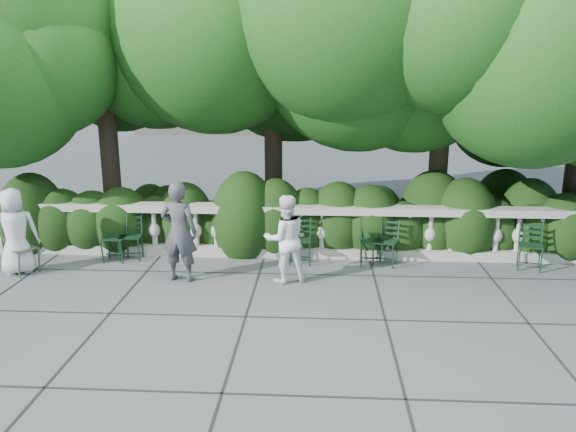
# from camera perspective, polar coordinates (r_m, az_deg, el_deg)

# --- Properties ---
(ground) EXTENTS (90.00, 90.00, 0.00)m
(ground) POSITION_cam_1_polar(r_m,az_deg,el_deg) (9.10, -0.37, -7.68)
(ground) COLOR #4E5156
(ground) RESTS_ON ground
(balustrade) EXTENTS (12.00, 0.44, 1.00)m
(balustrade) POSITION_cam_1_polar(r_m,az_deg,el_deg) (10.65, 0.25, -1.61)
(balustrade) COLOR #9E998E
(balustrade) RESTS_ON ground
(shrub_hedge) EXTENTS (15.00, 2.60, 1.70)m
(shrub_hedge) POSITION_cam_1_polar(r_m,az_deg,el_deg) (11.93, 0.56, -2.28)
(shrub_hedge) COLOR black
(shrub_hedge) RESTS_ON ground
(tree_canopy) EXTENTS (15.04, 6.52, 6.78)m
(tree_canopy) POSITION_cam_1_polar(r_m,az_deg,el_deg) (11.63, 4.18, 17.01)
(tree_canopy) COLOR #3F3023
(tree_canopy) RESTS_ON ground
(chair_a) EXTENTS (0.49, 0.53, 0.84)m
(chair_a) POSITION_cam_1_polar(r_m,az_deg,el_deg) (10.88, -15.73, -4.50)
(chair_a) COLOR black
(chair_a) RESTS_ON ground
(chair_b) EXTENTS (0.45, 0.49, 0.84)m
(chair_b) POSITION_cam_1_polar(r_m,az_deg,el_deg) (10.88, -17.33, -4.62)
(chair_b) COLOR black
(chair_b) RESTS_ON ground
(chair_c) EXTENTS (0.58, 0.60, 0.84)m
(chair_c) POSITION_cam_1_polar(r_m,az_deg,el_deg) (10.33, 9.60, -5.15)
(chair_c) COLOR black
(chair_c) RESTS_ON ground
(chair_d) EXTENTS (0.45, 0.49, 0.84)m
(chair_d) POSITION_cam_1_polar(r_m,az_deg,el_deg) (10.31, 8.42, -5.14)
(chair_d) COLOR black
(chair_d) RESTS_ON ground
(chair_e) EXTENTS (0.45, 0.49, 0.84)m
(chair_e) POSITION_cam_1_polar(r_m,az_deg,el_deg) (10.26, 1.20, -5.09)
(chair_e) COLOR black
(chair_e) RESTS_ON ground
(chair_f) EXTENTS (0.55, 0.58, 0.84)m
(chair_f) POSITION_cam_1_polar(r_m,az_deg,el_deg) (10.83, 23.25, -5.25)
(chair_f) COLOR black
(chair_f) RESTS_ON ground
(chair_weathered) EXTENTS (0.64, 0.63, 0.84)m
(chair_weathered) POSITION_cam_1_polar(r_m,az_deg,el_deg) (10.80, -24.74, -5.45)
(chair_weathered) COLOR black
(chair_weathered) RESTS_ON ground
(person_businessman) EXTENTS (0.88, 0.74, 1.52)m
(person_businessman) POSITION_cam_1_polar(r_m,az_deg,el_deg) (10.76, -25.97, -1.41)
(person_businessman) COLOR silver
(person_businessman) RESTS_ON ground
(person_woman_grey) EXTENTS (0.67, 0.49, 1.70)m
(person_woman_grey) POSITION_cam_1_polar(r_m,az_deg,el_deg) (9.50, -11.01, -1.58)
(person_woman_grey) COLOR #3E3D42
(person_woman_grey) RESTS_ON ground
(person_casual_man) EXTENTS (0.86, 0.75, 1.48)m
(person_casual_man) POSITION_cam_1_polar(r_m,az_deg,el_deg) (9.31, -0.28, -2.33)
(person_casual_man) COLOR white
(person_casual_man) RESTS_ON ground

